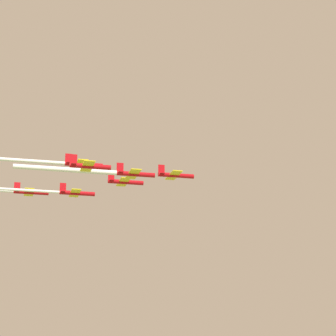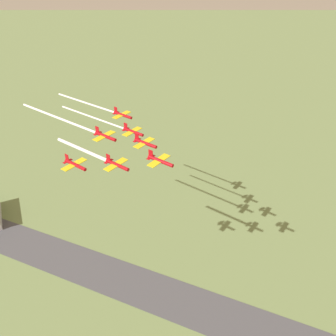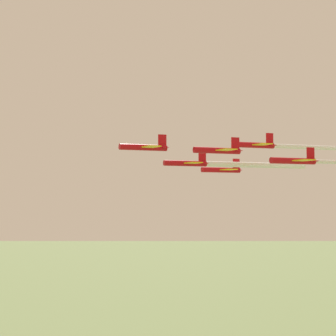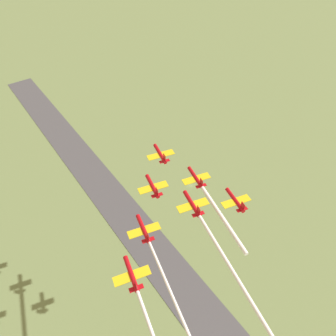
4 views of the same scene
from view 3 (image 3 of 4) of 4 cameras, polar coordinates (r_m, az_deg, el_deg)
jet_0 at (r=141.63m, az=-2.01°, el=1.82°), size 10.30×10.53×3.65m
jet_1 at (r=139.90m, az=4.44°, el=1.54°), size 10.30×10.53×3.65m
jet_2 at (r=154.22m, az=1.66°, el=0.42°), size 10.30×10.53×3.65m
jet_3 at (r=139.89m, az=10.97°, el=0.63°), size 10.30×10.53×3.65m
jet_4 at (r=153.78m, az=7.57°, el=2.00°), size 10.30×10.53×3.65m
jet_5 at (r=167.50m, az=4.76°, el=-0.16°), size 10.30×10.53×3.65m
smoke_trail_2 at (r=163.13m, az=7.73°, el=0.26°), size 14.36×25.39×1.31m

